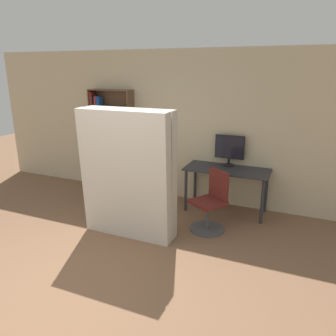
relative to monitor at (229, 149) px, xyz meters
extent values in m
plane|color=brown|center=(-1.06, -3.25, -1.06)|extent=(16.00, 16.00, 0.00)
cube|color=#C6B793|center=(-1.06, 0.14, 0.29)|extent=(8.00, 0.06, 2.70)
cube|color=#2D2D33|center=(0.02, -0.19, -0.31)|extent=(1.39, 0.61, 0.03)
cylinder|color=#2D2D33|center=(-0.62, -0.44, -0.70)|extent=(0.05, 0.05, 0.73)
cylinder|color=#2D2D33|center=(0.66, -0.44, -0.70)|extent=(0.05, 0.05, 0.73)
cylinder|color=#2D2D33|center=(-0.62, 0.05, -0.70)|extent=(0.05, 0.05, 0.73)
cylinder|color=#2D2D33|center=(0.66, 0.05, -0.70)|extent=(0.05, 0.05, 0.73)
cylinder|color=black|center=(0.00, 0.00, -0.29)|extent=(0.19, 0.19, 0.02)
cylinder|color=black|center=(0.00, 0.00, -0.22)|extent=(0.04, 0.04, 0.12)
cube|color=black|center=(0.00, 0.00, 0.03)|extent=(0.50, 0.02, 0.41)
cube|color=black|center=(0.00, 0.00, 0.03)|extent=(0.48, 0.03, 0.38)
cylinder|color=#4C4C51|center=(-0.06, -0.99, -1.05)|extent=(0.52, 0.52, 0.03)
cylinder|color=#4C4C51|center=(-0.06, -0.99, -0.83)|extent=(0.05, 0.05, 0.40)
cube|color=#591E19|center=(-0.06, -0.99, -0.61)|extent=(0.61, 0.61, 0.05)
cube|color=#591E19|center=(0.05, -0.82, -0.36)|extent=(0.35, 0.25, 0.45)
cube|color=brown|center=(-2.73, -0.02, -0.07)|extent=(0.02, 0.27, 1.99)
cube|color=brown|center=(-1.88, -0.02, -0.07)|extent=(0.02, 0.27, 1.99)
cube|color=brown|center=(-2.31, 0.10, -0.07)|extent=(0.87, 0.02, 1.99)
cube|color=brown|center=(-2.31, -0.02, -1.05)|extent=(0.83, 0.23, 0.02)
cube|color=brown|center=(-2.31, -0.02, -0.73)|extent=(0.83, 0.23, 0.02)
cube|color=brown|center=(-2.31, -0.02, -0.40)|extent=(0.83, 0.23, 0.02)
cube|color=brown|center=(-2.31, -0.02, -0.07)|extent=(0.83, 0.23, 0.02)
cube|color=brown|center=(-2.31, -0.02, 0.26)|extent=(0.83, 0.23, 0.02)
cube|color=brown|center=(-2.31, -0.02, 0.59)|extent=(0.83, 0.23, 0.02)
cube|color=brown|center=(-2.31, -0.02, 0.92)|extent=(0.83, 0.23, 0.02)
cube|color=#1E4C9E|center=(-2.70, -0.03, -0.94)|extent=(0.02, 0.17, 0.21)
cube|color=#7A2D84|center=(-2.66, 0.00, -0.92)|extent=(0.04, 0.15, 0.25)
cube|color=silver|center=(-2.62, 0.01, -0.93)|extent=(0.02, 0.16, 0.23)
cube|color=orange|center=(-2.59, 0.02, -0.94)|extent=(0.04, 0.14, 0.21)
cube|color=brown|center=(-2.55, -0.03, -0.92)|extent=(0.02, 0.16, 0.26)
cube|color=orange|center=(-2.70, 0.01, -0.62)|extent=(0.04, 0.17, 0.20)
cube|color=silver|center=(-2.66, -0.03, -0.60)|extent=(0.03, 0.17, 0.23)
cube|color=#232328|center=(-2.62, -0.01, -0.58)|extent=(0.03, 0.13, 0.27)
cube|color=brown|center=(-2.59, -0.02, -0.59)|extent=(0.03, 0.15, 0.25)
cube|color=#287A38|center=(-2.70, -0.01, -0.26)|extent=(0.03, 0.16, 0.25)
cube|color=orange|center=(-2.67, 0.02, -0.27)|extent=(0.04, 0.15, 0.24)
cube|color=#232328|center=(-2.63, -0.05, -0.28)|extent=(0.02, 0.17, 0.21)
cube|color=teal|center=(-2.59, 0.00, -0.29)|extent=(0.04, 0.17, 0.19)
cube|color=#7A2D84|center=(-2.54, -0.04, -0.28)|extent=(0.04, 0.19, 0.22)
cube|color=silver|center=(-2.50, -0.04, -0.25)|extent=(0.04, 0.19, 0.27)
cube|color=teal|center=(-2.46, 0.00, -0.27)|extent=(0.04, 0.19, 0.23)
cube|color=red|center=(-2.43, -0.01, -0.25)|extent=(0.03, 0.20, 0.27)
cube|color=orange|center=(-2.39, -0.03, -0.27)|extent=(0.04, 0.13, 0.24)
cube|color=teal|center=(-2.71, 0.01, 0.08)|extent=(0.02, 0.15, 0.27)
cube|color=red|center=(-2.67, -0.03, 0.07)|extent=(0.04, 0.17, 0.26)
cube|color=silver|center=(-2.62, -0.01, 0.08)|extent=(0.03, 0.14, 0.28)
cube|color=#1E4C9E|center=(-2.58, -0.01, 0.06)|extent=(0.03, 0.17, 0.25)
cube|color=red|center=(-2.54, -0.04, 0.04)|extent=(0.02, 0.14, 0.20)
cube|color=#232328|center=(-2.70, -0.03, 0.39)|extent=(0.02, 0.17, 0.24)
cube|color=silver|center=(-2.68, -0.03, 0.41)|extent=(0.02, 0.16, 0.28)
cube|color=silver|center=(-2.65, 0.00, 0.41)|extent=(0.02, 0.14, 0.29)
cube|color=#7A2D84|center=(-2.61, -0.05, 0.37)|extent=(0.03, 0.16, 0.21)
cube|color=gold|center=(-2.57, -0.03, 0.40)|extent=(0.03, 0.19, 0.26)
cube|color=red|center=(-2.70, -0.05, 0.74)|extent=(0.03, 0.15, 0.28)
cube|color=#232328|center=(-2.67, -0.04, 0.71)|extent=(0.02, 0.19, 0.22)
cube|color=brown|center=(-2.63, -0.01, 0.69)|extent=(0.03, 0.19, 0.19)
cube|color=red|center=(-2.59, -0.05, 0.70)|extent=(0.02, 0.16, 0.21)
cube|color=#1E4C9E|center=(-2.56, -0.04, 0.70)|extent=(0.02, 0.17, 0.20)
cube|color=#1E4C9E|center=(-2.53, -0.06, 0.69)|extent=(0.03, 0.14, 0.19)
cube|color=beige|center=(-1.09, -1.64, -0.14)|extent=(1.35, 0.25, 1.86)
cube|color=beige|center=(-0.42, -1.64, -0.14)|extent=(0.01, 0.25, 1.82)
cube|color=beige|center=(-1.09, -1.44, -0.14)|extent=(1.35, 0.21, 1.85)
cube|color=beige|center=(-0.42, -1.44, -0.14)|extent=(0.01, 0.21, 1.82)
camera|label=1|loc=(1.17, -5.38, 1.31)|focal=35.00mm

